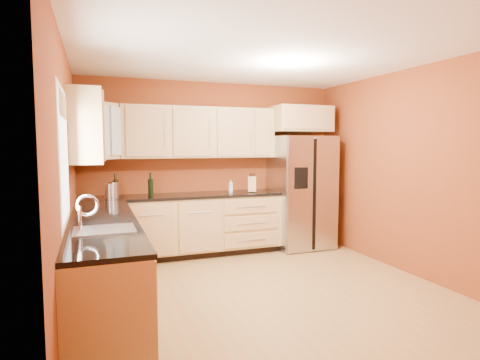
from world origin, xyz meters
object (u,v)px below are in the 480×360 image
at_px(refrigerator, 301,192).
at_px(canister_left, 110,191).
at_px(knife_block, 252,184).
at_px(wine_bottle_a, 116,186).
at_px(soap_dispenser, 231,186).

height_order(refrigerator, canister_left, refrigerator).
height_order(canister_left, knife_block, knife_block).
bearing_deg(wine_bottle_a, refrigerator, -0.30).
height_order(refrigerator, wine_bottle_a, refrigerator).
height_order(wine_bottle_a, soap_dispenser, wine_bottle_a).
bearing_deg(soap_dispenser, canister_left, -177.16).
xyz_separation_m(canister_left, wine_bottle_a, (0.08, 0.01, 0.07)).
height_order(canister_left, soap_dispenser, canister_left).
bearing_deg(knife_block, wine_bottle_a, -157.94).
xyz_separation_m(wine_bottle_a, soap_dispenser, (1.68, 0.07, -0.07)).
relative_size(refrigerator, knife_block, 7.49).
height_order(wine_bottle_a, knife_block, wine_bottle_a).
relative_size(knife_block, soap_dispenser, 1.27).
bearing_deg(canister_left, knife_block, 0.08).
distance_m(knife_block, soap_dispenser, 0.33).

